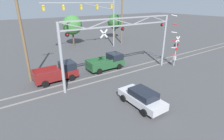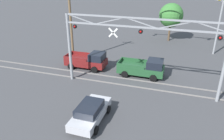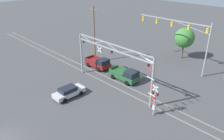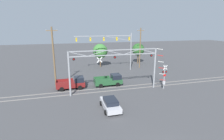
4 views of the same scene
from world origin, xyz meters
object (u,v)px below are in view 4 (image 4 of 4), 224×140
(crossing_signal_mast, at_px, (164,76))
(background_tree_far_left_verge, at_px, (100,51))
(crossing_gantry, at_px, (115,64))
(utility_pole_right, at_px, (140,48))
(pickup_truck_lead, at_px, (110,80))
(sedan_waiting, at_px, (110,104))
(pickup_truck_following, at_px, (72,83))
(traffic_signal_span, at_px, (117,44))
(background_tree_beyond_span, at_px, (138,50))
(utility_pole_left, at_px, (54,57))

(crossing_signal_mast, distance_m, background_tree_far_left_verge, 19.87)
(crossing_signal_mast, bearing_deg, crossing_gantry, 172.42)
(crossing_gantry, distance_m, utility_pole_right, 17.65)
(pickup_truck_lead, relative_size, sedan_waiting, 1.11)
(pickup_truck_following, bearing_deg, traffic_signal_span, 41.99)
(crossing_signal_mast, distance_m, traffic_signal_span, 14.90)
(sedan_waiting, bearing_deg, background_tree_beyond_span, 59.54)
(sedan_waiting, bearing_deg, crossing_signal_mast, 24.81)
(traffic_signal_span, relative_size, pickup_truck_lead, 2.73)
(traffic_signal_span, height_order, pickup_truck_lead, traffic_signal_span)
(crossing_gantry, relative_size, sedan_waiting, 3.25)
(crossing_gantry, distance_m, traffic_signal_span, 13.56)
(utility_pole_right, bearing_deg, utility_pole_left, -154.35)
(pickup_truck_following, height_order, background_tree_far_left_verge, background_tree_far_left_verge)
(traffic_signal_span, bearing_deg, pickup_truck_following, -138.01)
(traffic_signal_span, xyz_separation_m, pickup_truck_following, (-10.65, -9.58, -5.28))
(pickup_truck_following, distance_m, sedan_waiting, 9.94)
(traffic_signal_span, height_order, utility_pole_left, utility_pole_left)
(utility_pole_right, height_order, background_tree_far_left_verge, utility_pole_right)
(utility_pole_left, distance_m, background_tree_beyond_span, 25.88)
(sedan_waiting, relative_size, utility_pole_right, 0.44)
(crossing_gantry, relative_size, utility_pole_right, 1.44)
(sedan_waiting, distance_m, background_tree_beyond_span, 29.04)
(pickup_truck_lead, relative_size, pickup_truck_following, 1.03)
(crossing_signal_mast, distance_m, background_tree_beyond_span, 20.66)
(pickup_truck_lead, distance_m, pickup_truck_following, 6.40)
(crossing_signal_mast, distance_m, utility_pole_left, 18.26)
(pickup_truck_following, distance_m, background_tree_beyond_span, 24.77)
(pickup_truck_following, bearing_deg, sedan_waiting, -65.30)
(traffic_signal_span, bearing_deg, background_tree_beyond_span, 37.64)
(pickup_truck_following, relative_size, sedan_waiting, 1.07)
(utility_pole_right, xyz_separation_m, background_tree_far_left_verge, (-9.23, 3.48, -0.99))
(sedan_waiting, xyz_separation_m, background_tree_beyond_span, (14.64, 24.89, 3.12))
(crossing_signal_mast, distance_m, utility_pole_right, 15.63)
(pickup_truck_following, xyz_separation_m, background_tree_beyond_span, (18.79, 15.86, 2.95))
(traffic_signal_span, xyz_separation_m, background_tree_far_left_verge, (-2.84, 4.79, -2.16))
(crossing_gantry, bearing_deg, pickup_truck_lead, 90.74)
(sedan_waiting, height_order, background_tree_far_left_verge, background_tree_far_left_verge)
(sedan_waiting, bearing_deg, utility_pole_left, 123.02)
(traffic_signal_span, xyz_separation_m, pickup_truck_lead, (-4.25, -9.73, -5.27))
(pickup_truck_following, relative_size, utility_pole_left, 0.46)
(sedan_waiting, distance_m, utility_pole_left, 13.24)
(pickup_truck_following, bearing_deg, pickup_truck_lead, -1.33)
(crossing_gantry, xyz_separation_m, traffic_signal_span, (4.21, 12.78, 1.68))
(background_tree_far_left_verge, bearing_deg, traffic_signal_span, -59.33)
(crossing_gantry, xyz_separation_m, pickup_truck_lead, (-0.04, 3.05, -3.59))
(traffic_signal_span, height_order, background_tree_beyond_span, traffic_signal_span)
(crossing_signal_mast, height_order, pickup_truck_lead, crossing_signal_mast)
(traffic_signal_span, xyz_separation_m, sedan_waiting, (-6.50, -18.61, -5.44))
(utility_pole_right, bearing_deg, crossing_signal_mast, -99.72)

